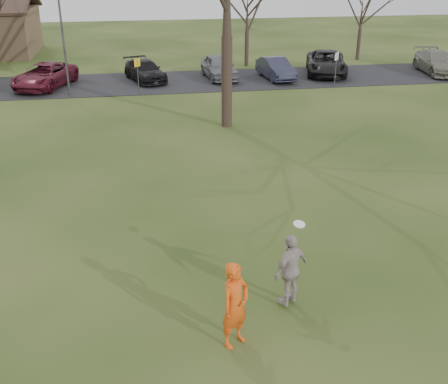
# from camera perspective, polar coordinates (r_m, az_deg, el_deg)

# --- Properties ---
(ground) EXTENTS (120.00, 120.00, 0.00)m
(ground) POSITION_cam_1_polar(r_m,az_deg,el_deg) (12.46, 3.17, -13.82)
(ground) COLOR #1E380F
(ground) RESTS_ON ground
(parking_strip) EXTENTS (62.00, 6.50, 0.04)m
(parking_strip) POSITION_cam_1_polar(r_m,az_deg,el_deg) (35.47, -5.80, 11.52)
(parking_strip) COLOR black
(parking_strip) RESTS_ON ground
(player_defender) EXTENTS (0.85, 0.80, 1.95)m
(player_defender) POSITION_cam_1_polar(r_m,az_deg,el_deg) (11.37, 1.19, -11.87)
(player_defender) COLOR #F05413
(player_defender) RESTS_ON ground
(car_2) EXTENTS (3.99, 5.67, 1.44)m
(car_2) POSITION_cam_1_polar(r_m,az_deg,el_deg) (35.33, -18.43, 11.61)
(car_2) COLOR maroon
(car_2) RESTS_ON parking_strip
(car_3) EXTENTS (2.99, 4.75, 1.28)m
(car_3) POSITION_cam_1_polar(r_m,az_deg,el_deg) (35.80, -8.37, 12.59)
(car_3) COLOR black
(car_3) RESTS_ON parking_strip
(car_4) EXTENTS (2.15, 4.56, 1.51)m
(car_4) POSITION_cam_1_polar(r_m,az_deg,el_deg) (36.11, -0.52, 13.11)
(car_4) COLOR slate
(car_4) RESTS_ON parking_strip
(car_5) EXTENTS (1.88, 4.25, 1.36)m
(car_5) POSITION_cam_1_polar(r_m,az_deg,el_deg) (36.10, 5.49, 12.88)
(car_5) COLOR #2A2C3F
(car_5) RESTS_ON parking_strip
(car_6) EXTENTS (3.99, 6.00, 1.53)m
(car_6) POSITION_cam_1_polar(r_m,az_deg,el_deg) (38.06, 10.77, 13.29)
(car_6) COLOR black
(car_6) RESTS_ON parking_strip
(car_7) EXTENTS (2.70, 5.28, 1.47)m
(car_7) POSITION_cam_1_polar(r_m,az_deg,el_deg) (40.43, 21.68, 12.63)
(car_7) COLOR gray
(car_7) RESTS_ON parking_strip
(catching_play) EXTENTS (1.12, 0.95, 2.09)m
(catching_play) POSITION_cam_1_polar(r_m,az_deg,el_deg) (12.58, 7.07, -8.13)
(catching_play) COLOR #B0A09E
(catching_play) RESTS_ON ground
(lamp_post) EXTENTS (0.34, 0.34, 6.27)m
(lamp_post) POSITION_cam_1_polar(r_m,az_deg,el_deg) (32.49, -16.82, 16.59)
(lamp_post) COLOR #47474C
(lamp_post) RESTS_ON ground
(sign_yellow) EXTENTS (0.35, 0.35, 2.08)m
(sign_yellow) POSITION_cam_1_polar(r_m,az_deg,el_deg) (32.17, -9.14, 12.66)
(sign_yellow) COLOR #47474C
(sign_yellow) RESTS_ON ground
(sign_white) EXTENTS (0.35, 0.35, 2.08)m
(sign_white) POSITION_cam_1_polar(r_m,az_deg,el_deg) (34.44, 11.78, 13.21)
(sign_white) COLOR #47474C
(sign_white) RESTS_ON ground
(small_tree_row) EXTENTS (55.00, 5.90, 8.50)m
(small_tree_row) POSITION_cam_1_polar(r_m,az_deg,el_deg) (40.36, -0.06, 18.72)
(small_tree_row) COLOR #352821
(small_tree_row) RESTS_ON ground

